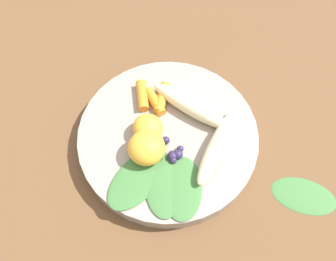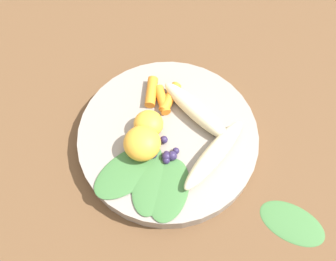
{
  "view_description": "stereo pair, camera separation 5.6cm",
  "coord_description": "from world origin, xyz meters",
  "px_view_note": "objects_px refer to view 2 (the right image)",
  "views": [
    {
      "loc": [
        0.26,
        -0.04,
        0.53
      ],
      "look_at": [
        0.0,
        0.0,
        0.04
      ],
      "focal_mm": 39.46,
      "sensor_mm": 36.0,
      "label": 1
    },
    {
      "loc": [
        0.26,
        0.01,
        0.53
      ],
      "look_at": [
        0.0,
        0.0,
        0.04
      ],
      "focal_mm": 39.46,
      "sensor_mm": 36.0,
      "label": 2
    }
  ],
  "objects_px": {
    "banana_peeled_left": "(196,111)",
    "kale_leaf_stray": "(292,223)",
    "bowl": "(168,138)",
    "banana_peeled_right": "(214,154)",
    "orange_segment_near": "(142,143)"
  },
  "relations": [
    {
      "from": "orange_segment_near",
      "to": "bowl",
      "type": "bearing_deg",
      "value": 128.38
    },
    {
      "from": "orange_segment_near",
      "to": "kale_leaf_stray",
      "type": "bearing_deg",
      "value": 67.38
    },
    {
      "from": "kale_leaf_stray",
      "to": "banana_peeled_left",
      "type": "bearing_deg",
      "value": 158.18
    },
    {
      "from": "orange_segment_near",
      "to": "banana_peeled_right",
      "type": "bearing_deg",
      "value": 85.16
    },
    {
      "from": "banana_peeled_left",
      "to": "kale_leaf_stray",
      "type": "bearing_deg",
      "value": 176.51
    },
    {
      "from": "kale_leaf_stray",
      "to": "banana_peeled_right",
      "type": "bearing_deg",
      "value": 169.81
    },
    {
      "from": "banana_peeled_right",
      "to": "orange_segment_near",
      "type": "relative_size",
      "value": 2.53
    },
    {
      "from": "bowl",
      "to": "banana_peeled_left",
      "type": "relative_size",
      "value": 2.0
    },
    {
      "from": "banana_peeled_right",
      "to": "kale_leaf_stray",
      "type": "bearing_deg",
      "value": -89.71
    },
    {
      "from": "banana_peeled_right",
      "to": "orange_segment_near",
      "type": "bearing_deg",
      "value": 121.12
    },
    {
      "from": "banana_peeled_left",
      "to": "kale_leaf_stray",
      "type": "relative_size",
      "value": 1.44
    },
    {
      "from": "banana_peeled_right",
      "to": "kale_leaf_stray",
      "type": "distance_m",
      "value": 0.15
    },
    {
      "from": "banana_peeled_left",
      "to": "banana_peeled_right",
      "type": "xyz_separation_m",
      "value": [
        0.07,
        0.03,
        0.0
      ]
    },
    {
      "from": "banana_peeled_left",
      "to": "kale_leaf_stray",
      "type": "xyz_separation_m",
      "value": [
        0.16,
        0.14,
        -0.04
      ]
    },
    {
      "from": "bowl",
      "to": "banana_peeled_right",
      "type": "xyz_separation_m",
      "value": [
        0.04,
        0.07,
        0.03
      ]
    }
  ]
}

